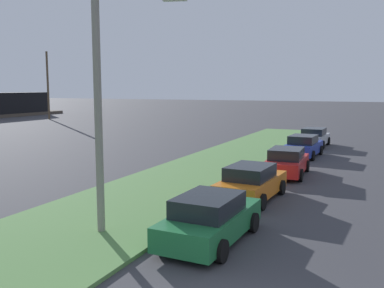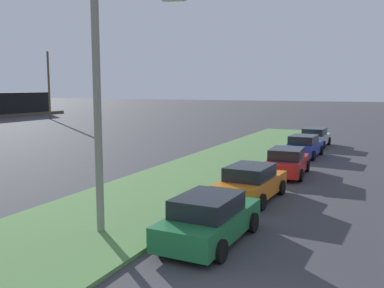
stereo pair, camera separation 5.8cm
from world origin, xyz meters
name	(u,v)px [view 1 (the left image)]	position (x,y,z in m)	size (l,w,h in m)	color
grass_median	(164,189)	(10.00, 6.50, 0.06)	(60.00, 6.00, 0.12)	#517F42
parked_car_green	(210,219)	(4.82, 2.17, 0.72)	(4.36, 2.13, 1.47)	#1E6B38
parked_car_orange	(251,183)	(10.10, 2.46, 0.72)	(4.40, 2.21, 1.47)	orange
parked_car_red	(287,162)	(15.70, 2.17, 0.72)	(4.38, 2.17, 1.47)	red
parked_car_blue	(303,146)	(22.43, 2.46, 0.72)	(4.38, 2.18, 1.47)	#23389E
parked_car_silver	(314,137)	(28.08, 2.58, 0.72)	(4.36, 2.13, 1.47)	#B2B5BA
streetlight	(109,96)	(4.11, 5.23, 4.39)	(1.04, 2.82, 7.50)	gray
distant_utility_pole	(48,86)	(42.59, 43.41, 5.00)	(0.30, 0.30, 10.00)	brown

